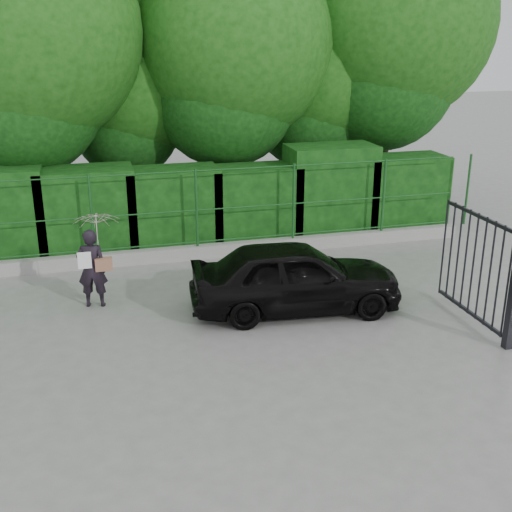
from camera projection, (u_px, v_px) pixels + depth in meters
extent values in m
plane|color=gray|center=(222.00, 348.00, 10.65)|extent=(80.00, 80.00, 0.00)
cube|color=#9E9E99|center=(181.00, 254.00, 14.70)|extent=(14.00, 0.25, 0.30)
cylinder|color=#184C1D|center=(92.00, 215.00, 13.89)|extent=(0.06, 0.06, 1.80)
cylinder|color=#184C1D|center=(197.00, 208.00, 14.45)|extent=(0.06, 0.06, 1.80)
cylinder|color=#184C1D|center=(294.00, 201.00, 15.01)|extent=(0.06, 0.06, 1.80)
cylinder|color=#184C1D|center=(384.00, 195.00, 15.56)|extent=(0.06, 0.06, 1.80)
cylinder|color=#184C1D|center=(467.00, 190.00, 16.12)|extent=(0.06, 0.06, 1.80)
cylinder|color=#184C1D|center=(180.00, 243.00, 14.62)|extent=(13.60, 0.03, 0.03)
cylinder|color=#184C1D|center=(179.00, 211.00, 14.37)|extent=(13.60, 0.03, 0.03)
cylinder|color=#184C1D|center=(177.00, 172.00, 14.07)|extent=(13.60, 0.03, 0.03)
cube|color=black|center=(87.00, 212.00, 14.84)|extent=(2.20, 1.20, 2.04)
cube|color=black|center=(173.00, 208.00, 15.34)|extent=(2.20, 1.20, 1.93)
cube|color=black|center=(254.00, 204.00, 15.84)|extent=(2.20, 1.20, 1.87)
cube|color=black|center=(330.00, 190.00, 16.25)|extent=(2.20, 1.20, 2.30)
cube|color=black|center=(401.00, 193.00, 16.79)|extent=(2.20, 1.20, 1.93)
cylinder|color=black|center=(40.00, 148.00, 15.73)|extent=(0.36, 0.36, 4.50)
sphere|color=#14470F|center=(26.00, 32.00, 14.83)|extent=(5.40, 5.40, 5.40)
cylinder|color=black|center=(139.00, 159.00, 17.73)|extent=(0.36, 0.36, 3.25)
sphere|color=#14470F|center=(135.00, 86.00, 17.08)|extent=(3.90, 3.90, 3.90)
cylinder|color=black|center=(235.00, 143.00, 17.26)|extent=(0.36, 0.36, 4.25)
sphere|color=#14470F|center=(234.00, 43.00, 16.41)|extent=(5.10, 5.10, 5.10)
cylinder|color=black|center=(313.00, 148.00, 18.63)|extent=(0.36, 0.36, 3.50)
sphere|color=#14470F|center=(316.00, 73.00, 17.93)|extent=(4.20, 4.20, 4.20)
cylinder|color=black|center=(384.00, 126.00, 18.54)|extent=(0.36, 0.36, 4.75)
sphere|color=#14470F|center=(391.00, 21.00, 17.59)|extent=(5.70, 5.70, 5.70)
cube|color=black|center=(469.00, 312.00, 11.67)|extent=(0.05, 2.00, 0.06)
cube|color=black|center=(481.00, 217.00, 11.07)|extent=(0.05, 2.00, 0.06)
cylinder|color=black|center=(508.00, 285.00, 10.51)|extent=(0.04, 0.04, 1.90)
cylinder|color=black|center=(498.00, 280.00, 10.73)|extent=(0.04, 0.04, 1.90)
cylinder|color=black|center=(490.00, 274.00, 10.96)|extent=(0.04, 0.04, 1.90)
cylinder|color=black|center=(481.00, 269.00, 11.19)|extent=(0.04, 0.04, 1.90)
cylinder|color=black|center=(473.00, 265.00, 11.42)|extent=(0.04, 0.04, 1.90)
cylinder|color=black|center=(465.00, 260.00, 11.64)|extent=(0.04, 0.04, 1.90)
cylinder|color=black|center=(458.00, 256.00, 11.87)|extent=(0.04, 0.04, 1.90)
cylinder|color=black|center=(451.00, 251.00, 12.10)|extent=(0.04, 0.04, 1.90)
cylinder|color=black|center=(444.00, 247.00, 12.33)|extent=(0.04, 0.04, 1.90)
imported|color=black|center=(92.00, 268.00, 12.06)|extent=(0.61, 0.46, 1.53)
imported|color=#FDC3DF|center=(97.00, 234.00, 11.92)|extent=(0.85, 0.87, 0.78)
cube|color=#905E47|center=(104.00, 264.00, 12.01)|extent=(0.32, 0.15, 0.24)
cube|color=white|center=(85.00, 260.00, 11.85)|extent=(0.25, 0.02, 0.32)
imported|color=black|center=(295.00, 276.00, 11.92)|extent=(4.04, 1.94, 1.33)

